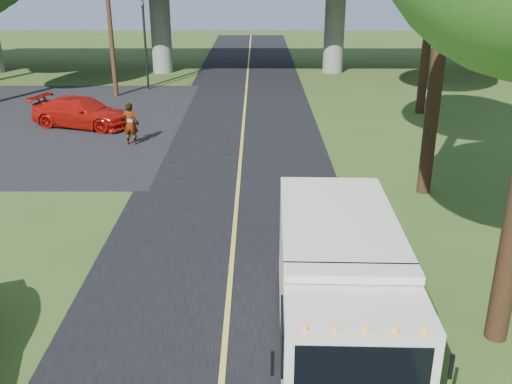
{
  "coord_description": "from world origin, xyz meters",
  "views": [
    {
      "loc": [
        0.64,
        -8.71,
        7.04
      ],
      "look_at": [
        0.62,
        4.96,
        1.6
      ],
      "focal_mm": 40.0,
      "sensor_mm": 36.0,
      "label": 1
    }
  ],
  "objects_px": {
    "traffic_signal": "(145,35)",
    "step_van": "(339,286)",
    "pedestrian": "(130,124)",
    "red_sedan": "(82,112)",
    "utility_pole": "(109,13)"
  },
  "relations": [
    {
      "from": "traffic_signal",
      "to": "step_van",
      "type": "relative_size",
      "value": 0.84
    },
    {
      "from": "traffic_signal",
      "to": "pedestrian",
      "type": "bearing_deg",
      "value": -83.34
    },
    {
      "from": "step_van",
      "to": "pedestrian",
      "type": "xyz_separation_m",
      "value": [
        -6.85,
        13.74,
        -0.5
      ]
    },
    {
      "from": "red_sedan",
      "to": "utility_pole",
      "type": "bearing_deg",
      "value": 17.22
    },
    {
      "from": "utility_pole",
      "to": "pedestrian",
      "type": "height_order",
      "value": "utility_pole"
    },
    {
      "from": "utility_pole",
      "to": "red_sedan",
      "type": "distance_m",
      "value": 7.76
    },
    {
      "from": "step_van",
      "to": "utility_pole",
      "type": "bearing_deg",
      "value": 114.22
    },
    {
      "from": "traffic_signal",
      "to": "red_sedan",
      "type": "height_order",
      "value": "traffic_signal"
    },
    {
      "from": "red_sedan",
      "to": "pedestrian",
      "type": "height_order",
      "value": "pedestrian"
    },
    {
      "from": "traffic_signal",
      "to": "step_van",
      "type": "xyz_separation_m",
      "value": [
        8.2,
        -25.33,
        -1.81
      ]
    },
    {
      "from": "pedestrian",
      "to": "step_van",
      "type": "bearing_deg",
      "value": 122.89
    },
    {
      "from": "step_van",
      "to": "pedestrian",
      "type": "distance_m",
      "value": 15.36
    },
    {
      "from": "traffic_signal",
      "to": "pedestrian",
      "type": "distance_m",
      "value": 11.89
    },
    {
      "from": "traffic_signal",
      "to": "step_van",
      "type": "bearing_deg",
      "value": -72.06
    },
    {
      "from": "red_sedan",
      "to": "pedestrian",
      "type": "xyz_separation_m",
      "value": [
        2.86,
        -2.88,
        0.2
      ]
    }
  ]
}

